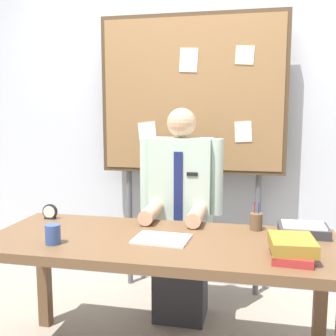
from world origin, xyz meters
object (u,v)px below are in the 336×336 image
desk (161,255)px  bulletin_board (192,98)px  pen_holder (256,221)px  paper_tray (303,230)px  person (181,223)px  coffee_mug (53,234)px  open_notebook (162,239)px  desk_clock (50,212)px  book_stack (292,248)px

desk → bulletin_board: size_ratio=0.87×
pen_holder → paper_tray: (0.25, -0.04, -0.02)m
desk → bulletin_board: 1.33m
person → coffee_mug: size_ratio=14.30×
person → pen_holder: bearing=-33.6°
open_notebook → coffee_mug: size_ratio=2.80×
desk → bulletin_board: (0.00, 1.03, 0.85)m
desk_clock → coffee_mug: 0.51m
desk_clock → pen_holder: size_ratio=0.58×
open_notebook → coffee_mug: (-0.52, -0.17, 0.04)m
bulletin_board → desk_clock: 1.31m
bulletin_board → book_stack: 1.52m
open_notebook → pen_holder: size_ratio=1.75×
bulletin_board → pen_holder: (0.49, -0.76, -0.71)m
open_notebook → desk_clock: (-0.77, 0.27, 0.04)m
bulletin_board → paper_tray: bearing=-47.3°
pen_holder → coffee_mug: bearing=-155.2°
bulletin_board → paper_tray: 1.31m
bulletin_board → desk_clock: bulletin_board is taller
open_notebook → pen_holder: pen_holder is taller
bulletin_board → open_notebook: bulletin_board is taller
coffee_mug → pen_holder: pen_holder is taller
desk → book_stack: 0.68m
desk → bulletin_board: bearing=90.0°
coffee_mug → paper_tray: 1.32m
desk → person: size_ratio=1.28×
person → open_notebook: size_ratio=5.10×
person → book_stack: (0.65, -0.75, 0.13)m
desk → person: (0.00, 0.59, 0.01)m
open_notebook → desk_clock: desk_clock is taller
coffee_mug → open_notebook: bearing=18.4°
desk → coffee_mug: bearing=-159.3°
bulletin_board → coffee_mug: bulletin_board is taller
open_notebook → paper_tray: (0.73, 0.25, 0.02)m
coffee_mug → pen_holder: 1.10m
coffee_mug → bulletin_board: bearing=67.3°
person → desk_clock: bearing=-155.6°
desk → coffee_mug: 0.56m
desk → open_notebook: size_ratio=6.55×
book_stack → paper_tray: (0.09, 0.39, -0.02)m
person → coffee_mug: person is taller
bulletin_board → book_stack: bulletin_board is taller
book_stack → desk_clock: book_stack is taller
desk → paper_tray: 0.78m
desk_clock → coffee_mug: bearing=-60.3°
desk → pen_holder: pen_holder is taller
person → paper_tray: (0.74, -0.36, 0.11)m
bulletin_board → coffee_mug: 1.50m
bulletin_board → paper_tray: size_ratio=8.14×
book_stack → open_notebook: bearing=167.9°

